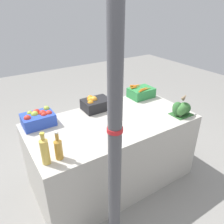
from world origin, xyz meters
TOP-DOWN VIEW (x-y plane):
  - ground_plane at (0.00, 0.00)m, footprint 10.00×10.00m
  - market_table at (0.00, 0.00)m, footprint 1.78×0.94m
  - support_pole at (-0.45, -0.74)m, footprint 0.11×0.11m
  - apple_crate at (-0.68, 0.33)m, footprint 0.31×0.23m
  - orange_crate at (-0.02, 0.33)m, footprint 0.31×0.23m
  - carrot_crate at (0.66, 0.32)m, footprint 0.31×0.24m
  - broccoli_pile at (0.70, -0.32)m, footprint 0.23×0.18m
  - juice_bottle_golden at (-0.81, -0.30)m, footprint 0.07×0.07m
  - juice_bottle_amber at (-0.70, -0.30)m, footprint 0.07×0.07m
  - sparrow_bird at (0.73, -0.30)m, footprint 0.13×0.07m

SIDE VIEW (x-z plane):
  - ground_plane at x=0.00m, z-range 0.00..0.00m
  - market_table at x=0.00m, z-range 0.00..0.82m
  - carrot_crate at x=0.66m, z-range 0.81..0.96m
  - orange_crate at x=-0.02m, z-range 0.81..0.97m
  - apple_crate at x=-0.68m, z-range 0.82..0.97m
  - broccoli_pile at x=0.70m, z-range 0.82..0.99m
  - juice_bottle_amber at x=-0.70m, z-range 0.79..1.05m
  - juice_bottle_golden at x=-0.81m, z-range 0.80..1.08m
  - sparrow_bird at x=0.73m, z-range 0.99..1.04m
  - support_pole at x=-0.45m, z-range 0.00..2.25m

